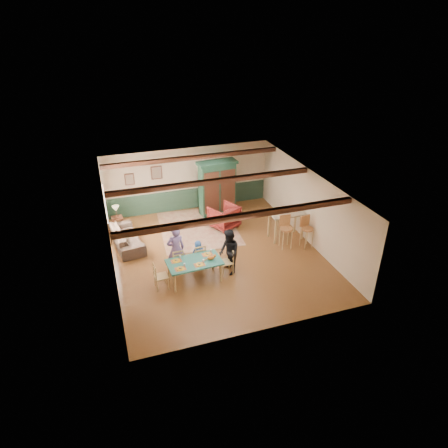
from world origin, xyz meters
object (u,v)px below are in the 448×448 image
object	(u,v)px
cat	(211,257)
dining_chair_far_left	(177,260)
bar_stool_left	(286,232)
bar_stool_right	(307,232)
dining_table	(195,271)
table_lamp	(116,212)
sofa	(127,237)
dining_chair_end_right	(226,261)
counter_table	(286,225)
armoire	(217,188)
armchair	(224,216)
person_woman	(229,252)
person_child	(198,254)
dining_chair_far_right	(199,255)
end_table	(118,223)
person_man	(176,249)
dining_chair_end_left	(161,276)

from	to	relation	value
cat	dining_chair_far_left	bearing A→B (deg)	139.20
bar_stool_left	bar_stool_right	size ratio (longest dim) A/B	1.03
dining_table	table_lamp	bearing A→B (deg)	115.27
dining_table	bar_stool_left	world-z (taller)	bar_stool_left
dining_chair_far_left	sofa	bearing A→B (deg)	-61.68
dining_chair_end_right	bar_stool_right	xyz separation A→B (m)	(3.28, 0.67, 0.15)
table_lamp	counter_table	xyz separation A→B (m)	(5.93, -2.67, -0.23)
dining_table	dining_chair_end_right	distance (m)	1.08
dining_chair_far_left	sofa	size ratio (longest dim) A/B	0.40
dining_table	armoire	world-z (taller)	armoire
dining_chair_far_left	armchair	distance (m)	3.47
dining_chair_far_left	person_woman	world-z (taller)	person_woman
armoire	bar_stool_right	xyz separation A→B (m)	(2.21, -3.67, -0.55)
person_child	table_lamp	world-z (taller)	table_lamp
dining_chair_far_left	dining_chair_far_right	size ratio (longest dim) A/B	1.00
person_woman	table_lamp	bearing A→B (deg)	-146.17
person_child	dining_chair_far_left	bearing A→B (deg)	5.71
dining_table	person_woman	xyz separation A→B (m)	(1.17, 0.07, 0.42)
dining_chair_end_right	sofa	world-z (taller)	dining_chair_end_right
person_child	end_table	distance (m)	4.18
dining_chair_far_right	bar_stool_left	size ratio (longest dim) A/B	0.73
dining_chair_end_right	bar_stool_left	bearing A→B (deg)	105.40
sofa	bar_stool_right	world-z (taller)	bar_stool_right
person_woman	armchair	size ratio (longest dim) A/B	1.54
dining_table	armoire	bearing A→B (deg)	64.06
cat	dining_table	bearing A→B (deg)	169.70
person_man	table_lamp	distance (m)	3.85
dining_chair_end_right	sofa	xyz separation A→B (m)	(-2.87, 2.83, -0.12)
sofa	armoire	bearing A→B (deg)	-76.50
dining_chair_end_left	cat	bearing A→B (deg)	-93.37
person_child	armoire	distance (m)	4.11
counter_table	person_woman	bearing A→B (deg)	-151.51
person_woman	bar_stool_right	bearing A→B (deg)	98.37
cat	sofa	world-z (taller)	cat
armoire	bar_stool_left	distance (m)	3.81
person_woman	table_lamp	size ratio (longest dim) A/B	3.22
dining_chair_end_right	bar_stool_right	bearing A→B (deg)	98.13
sofa	counter_table	size ratio (longest dim) A/B	1.74
bar_stool_left	dining_chair_end_left	bearing A→B (deg)	-163.12
person_man	counter_table	world-z (taller)	person_man
end_table	table_lamp	world-z (taller)	table_lamp
end_table	bar_stool_left	distance (m)	6.53
person_woman	bar_stool_right	xyz separation A→B (m)	(3.19, 0.66, -0.18)
end_table	armchair	bearing A→B (deg)	-15.52
dining_chair_far_left	bar_stool_right	xyz separation A→B (m)	(4.77, 0.08, 0.15)
dining_chair_end_right	armoire	size ratio (longest dim) A/B	0.39
counter_table	dining_chair_end_right	bearing A→B (deg)	-152.21
dining_chair_far_right	sofa	bearing A→B (deg)	-49.27
end_table	person_child	bearing A→B (deg)	-56.12
dining_chair_far_left	dining_chair_end_right	xyz separation A→B (m)	(1.49, -0.59, 0.00)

